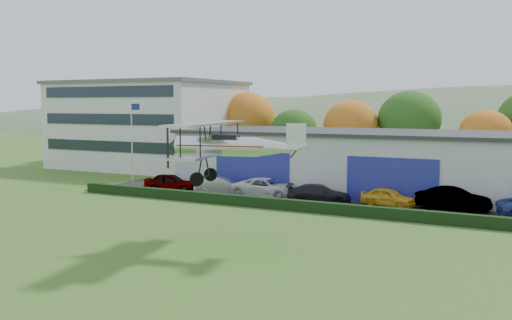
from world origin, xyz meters
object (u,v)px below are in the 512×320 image
at_px(office_block, 149,124).
at_px(flagpole, 133,134).
at_px(car_0, 170,182).
at_px(car_4, 388,197).
at_px(hangar, 409,163).
at_px(car_5, 453,199).
at_px(car_1, 221,186).
at_px(car_3, 319,194).
at_px(car_2, 267,188).
at_px(biplane, 228,145).

relative_size(office_block, flagpole, 2.57).
bearing_deg(flagpole, car_0, -22.02).
bearing_deg(car_4, hangar, 10.59).
distance_m(car_0, car_4, 18.90).
relative_size(car_0, car_4, 1.11).
height_order(car_4, car_5, car_5).
xyz_separation_m(office_block, car_4, (33.08, -14.24, -4.47)).
distance_m(car_1, car_3, 8.78).
distance_m(hangar, car_0, 20.68).
bearing_deg(car_4, car_1, 103.65).
distance_m(car_1, car_5, 18.48).
bearing_deg(car_4, car_3, 109.95).
relative_size(hangar, car_2, 7.11).
relative_size(office_block, car_1, 4.67).
relative_size(hangar, car_1, 9.21).
relative_size(car_0, car_1, 1.03).
bearing_deg(car_4, car_5, -73.19).
bearing_deg(car_5, car_4, 103.77).
height_order(car_0, car_1, car_0).
bearing_deg(flagpole, car_5, -1.35).
relative_size(car_2, car_5, 1.12).
xyz_separation_m(flagpole, car_4, (24.96, -1.24, -4.04)).
distance_m(car_1, car_2, 4.13).
distance_m(car_0, car_3, 13.73).
xyz_separation_m(car_0, car_2, (9.06, 0.74, 0.02)).
bearing_deg(car_5, biplane, 157.57).
relative_size(flagpole, biplane, 0.91).
height_order(car_0, biplane, biplane).
height_order(flagpole, car_4, flagpole).
distance_m(flagpole, car_5, 29.74).
relative_size(car_2, car_3, 1.16).
bearing_deg(car_3, car_0, 77.01).
xyz_separation_m(office_block, biplane, (28.40, -30.02, 0.30)).
distance_m(car_4, biplane, 17.14).
distance_m(hangar, office_block, 33.84).
bearing_deg(car_5, hangar, 41.47).
bearing_deg(car_2, flagpole, 83.27).
bearing_deg(car_3, car_5, -95.84).
relative_size(flagpole, car_3, 1.63).
xyz_separation_m(office_block, flagpole, (8.12, -13.00, -0.43)).
bearing_deg(car_0, flagpole, 48.30).
height_order(car_5, biplane, biplane).
height_order(car_0, car_4, car_0).
bearing_deg(biplane, car_4, 62.15).
bearing_deg(car_2, car_0, 94.44).
height_order(car_0, car_5, car_5).
bearing_deg(car_3, office_block, 47.20).
xyz_separation_m(car_1, car_3, (8.78, -0.01, -0.01)).
xyz_separation_m(flagpole, car_2, (15.16, -1.73, -3.94)).
relative_size(hangar, flagpole, 5.08).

